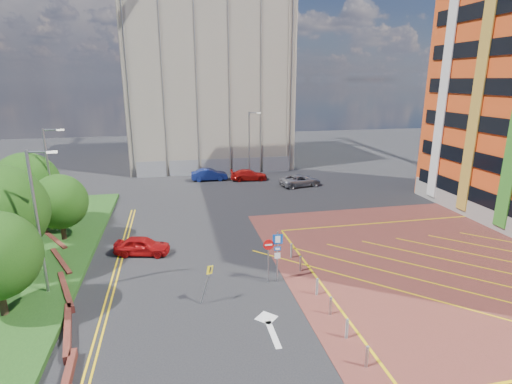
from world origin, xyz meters
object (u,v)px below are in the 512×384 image
object	(u,v)px
tree_d	(27,185)
sign_cluster	(274,252)
lamp_left_near	(38,218)
warning_sign	(208,280)
car_red_left	(142,246)
car_silver_back	(300,180)
lamp_back	(250,142)
car_blue_back	(209,175)
lamp_left_far	(51,176)
car_red_back	(249,175)
tree_c	(59,202)

from	to	relation	value
tree_d	sign_cluster	bearing A→B (deg)	-35.58
lamp_left_near	warning_sign	distance (m)	9.59
car_red_left	car_silver_back	size ratio (longest dim) A/B	0.80
tree_d	car_red_left	size ratio (longest dim) A/B	1.61
lamp_back	car_red_left	size ratio (longest dim) A/B	2.12
car_blue_back	warning_sign	bearing A→B (deg)	174.87
lamp_left_far	car_red_left	distance (m)	9.49
lamp_back	car_silver_back	bearing A→B (deg)	-51.08
lamp_left_far	car_blue_back	size ratio (longest dim) A/B	1.86
lamp_back	car_silver_back	distance (m)	8.36
lamp_left_near	car_blue_back	size ratio (longest dim) A/B	1.86
car_red_back	warning_sign	bearing A→B (deg)	168.83
lamp_left_near	lamp_left_far	distance (m)	10.20
tree_d	lamp_left_near	bearing A→B (deg)	-69.65
car_red_left	car_blue_back	distance (m)	21.31
tree_d	car_red_left	world-z (taller)	tree_d
lamp_left_far	car_red_back	distance (m)	23.20
tree_c	car_red_left	bearing A→B (deg)	-29.70
sign_cluster	car_red_back	bearing A→B (deg)	82.56
tree_d	car_red_back	xyz separation A→B (m)	(20.08, 13.09, -3.23)
tree_d	car_red_back	world-z (taller)	tree_d
car_blue_back	tree_c	bearing A→B (deg)	144.24
tree_c	car_red_back	xyz separation A→B (m)	(17.08, 16.09, -2.55)
car_red_left	lamp_left_far	bearing A→B (deg)	65.18
warning_sign	car_red_left	world-z (taller)	warning_sign
lamp_left_far	car_silver_back	world-z (taller)	lamp_left_far
car_blue_back	car_red_back	size ratio (longest dim) A/B	0.97
tree_d	warning_sign	world-z (taller)	tree_d
warning_sign	car_red_left	size ratio (longest dim) A/B	0.60
lamp_left_far	lamp_left_near	bearing A→B (deg)	-78.69
car_silver_back	tree_d	bearing A→B (deg)	98.95
lamp_left_near	car_blue_back	xyz separation A→B (m)	(11.31, 24.95, -3.95)
warning_sign	car_red_back	xyz separation A→B (m)	(7.36, 26.71, -0.79)
car_red_left	car_red_back	size ratio (longest dim) A/B	0.85
lamp_back	car_red_back	distance (m)	4.21
tree_c	lamp_back	world-z (taller)	lamp_back
tree_d	lamp_back	distance (m)	25.47
lamp_left_near	lamp_left_far	size ratio (longest dim) A/B	1.00
warning_sign	lamp_left_near	bearing A→B (deg)	163.11
car_red_back	car_silver_back	distance (m)	6.52
car_red_back	tree_c	bearing A→B (deg)	137.52
tree_c	tree_d	bearing A→B (deg)	135.00
lamp_left_far	car_silver_back	xyz separation A→B (m)	(23.21, 10.17, -4.00)
lamp_left_far	car_blue_back	world-z (taller)	lamp_left_far
warning_sign	car_red_back	size ratio (longest dim) A/B	0.51
lamp_back	car_red_left	xyz separation A→B (m)	(-11.75, -21.32, -3.72)
car_red_left	sign_cluster	bearing A→B (deg)	-112.08
lamp_left_far	car_silver_back	size ratio (longest dim) A/B	1.69
car_blue_back	car_red_left	bearing A→B (deg)	162.47
tree_c	car_red_back	size ratio (longest dim) A/B	1.11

